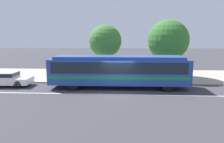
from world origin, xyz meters
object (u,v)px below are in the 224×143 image
object	(u,v)px
transit_bus	(119,69)
street_tree_near_stop	(105,41)
sedan_behind_bus	(3,78)
pedestrian_waiting_near_sign	(119,71)
pedestrian_walking_along_curb	(90,69)
bus_stop_sign	(166,66)
pedestrian_standing_by_tree	(147,70)
street_tree_mid_block	(168,40)

from	to	relation	value
transit_bus	street_tree_near_stop	bearing A→B (deg)	110.05
sedan_behind_bus	pedestrian_waiting_near_sign	world-z (taller)	pedestrian_waiting_near_sign
pedestrian_walking_along_curb	street_tree_near_stop	xyz separation A→B (m)	(1.57, 0.80, 2.82)
bus_stop_sign	transit_bus	bearing A→B (deg)	-156.71
pedestrian_waiting_near_sign	bus_stop_sign	size ratio (longest dim) A/B	0.70
sedan_behind_bus	transit_bus	bearing A→B (deg)	0.08
sedan_behind_bus	bus_stop_sign	bearing A→B (deg)	7.36
pedestrian_waiting_near_sign	pedestrian_standing_by_tree	world-z (taller)	pedestrian_standing_by_tree
pedestrian_waiting_near_sign	street_tree_near_stop	bearing A→B (deg)	128.07
sedan_behind_bus	pedestrian_waiting_near_sign	xyz separation A→B (m)	(10.30, 2.41, 0.38)
bus_stop_sign	street_tree_mid_block	xyz separation A→B (m)	(0.61, 2.80, 2.33)
bus_stop_sign	street_tree_mid_block	size ratio (longest dim) A/B	0.40
street_tree_near_stop	pedestrian_waiting_near_sign	bearing A→B (deg)	-51.93
pedestrian_standing_by_tree	street_tree_mid_block	bearing A→B (deg)	40.87
pedestrian_walking_along_curb	street_tree_mid_block	xyz separation A→B (m)	(8.13, 1.24, 2.92)
pedestrian_walking_along_curb	pedestrian_standing_by_tree	size ratio (longest dim) A/B	0.98
transit_bus	pedestrian_standing_by_tree	world-z (taller)	transit_bus
transit_bus	pedestrian_waiting_near_sign	size ratio (longest dim) A/B	7.01
transit_bus	street_tree_near_stop	world-z (taller)	street_tree_near_stop
pedestrian_standing_by_tree	street_tree_near_stop	bearing A→B (deg)	159.09
sedan_behind_bus	street_tree_near_stop	size ratio (longest dim) A/B	0.87
transit_bus	street_tree_mid_block	xyz separation A→B (m)	(5.01, 4.70, 2.39)
transit_bus	pedestrian_waiting_near_sign	xyz separation A→B (m)	(-0.09, 2.39, -0.52)
street_tree_near_stop	street_tree_mid_block	world-z (taller)	street_tree_mid_block
pedestrian_waiting_near_sign	pedestrian_walking_along_curb	distance (m)	3.22
pedestrian_walking_along_curb	bus_stop_sign	distance (m)	7.71
pedestrian_standing_by_tree	sedan_behind_bus	bearing A→B (deg)	-168.41
pedestrian_walking_along_curb	bus_stop_sign	bearing A→B (deg)	-11.76
sedan_behind_bus	street_tree_near_stop	world-z (taller)	street_tree_near_stop
pedestrian_walking_along_curb	street_tree_near_stop	distance (m)	3.33
pedestrian_walking_along_curb	pedestrian_standing_by_tree	xyz separation A→B (m)	(5.77, -0.80, 0.03)
sedan_behind_bus	pedestrian_standing_by_tree	size ratio (longest dim) A/B	2.85
transit_bus	street_tree_near_stop	xyz separation A→B (m)	(-1.56, 4.26, 2.29)
sedan_behind_bus	street_tree_mid_block	world-z (taller)	street_tree_mid_block
sedan_behind_bus	bus_stop_sign	xyz separation A→B (m)	(14.78, 1.91, 0.95)
bus_stop_sign	street_tree_near_stop	distance (m)	6.79
transit_bus	sedan_behind_bus	xyz separation A→B (m)	(-10.39, -0.01, -0.89)
street_tree_mid_block	transit_bus	bearing A→B (deg)	-136.82
sedan_behind_bus	street_tree_near_stop	bearing A→B (deg)	25.86
pedestrian_walking_along_curb	pedestrian_waiting_near_sign	bearing A→B (deg)	-19.39
sedan_behind_bus	bus_stop_sign	size ratio (longest dim) A/B	1.99
pedestrian_standing_by_tree	street_tree_near_stop	size ratio (longest dim) A/B	0.31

